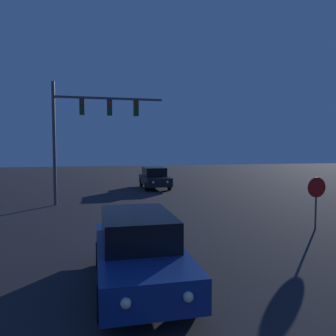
{
  "coord_description": "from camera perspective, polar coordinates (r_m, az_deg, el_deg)",
  "views": [
    {
      "loc": [
        -3.13,
        1.59,
        3.19
      ],
      "look_at": [
        0.0,
        14.83,
        2.36
      ],
      "focal_mm": 35.0,
      "sensor_mm": 36.0,
      "label": 1
    }
  ],
  "objects": [
    {
      "name": "traffic_signal_mast",
      "position": [
        19.12,
        -14.01,
        7.94
      ],
      "size": [
        6.16,
        0.3,
        6.82
      ],
      "color": "#4C4C51",
      "rests_on": "ground_plane"
    },
    {
      "name": "stop_sign",
      "position": [
        14.01,
        24.43,
        -4.0
      ],
      "size": [
        0.79,
        0.07,
        2.05
      ],
      "color": "#4C4C51",
      "rests_on": "ground_plane"
    },
    {
      "name": "car_far",
      "position": [
        25.97,
        -2.38,
        -1.67
      ],
      "size": [
        1.98,
        4.77,
        1.65
      ],
      "rotation": [
        0.0,
        0.0,
        3.13
      ],
      "color": "black",
      "rests_on": "ground_plane"
    },
    {
      "name": "car_near",
      "position": [
        7.93,
        -5.22,
        -13.73
      ],
      "size": [
        1.97,
        4.77,
        1.65
      ],
      "rotation": [
        0.0,
        0.0,
        3.13
      ],
      "color": "navy",
      "rests_on": "ground_plane"
    }
  ]
}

